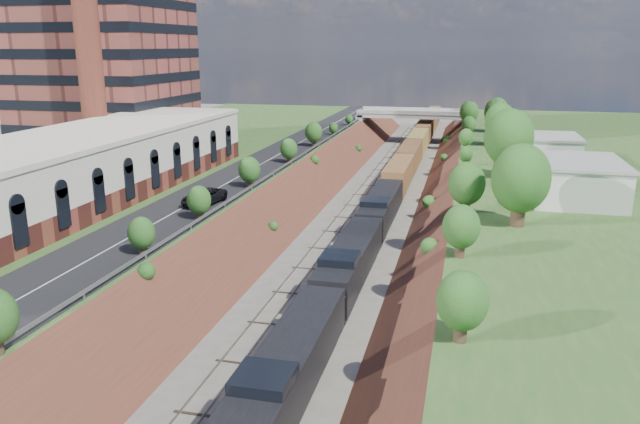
# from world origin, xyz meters

# --- Properties ---
(platform_left) EXTENTS (44.00, 180.00, 5.00)m
(platform_left) POSITION_xyz_m (-33.00, 60.00, 2.50)
(platform_left) COLOR #2F5724
(platform_left) RESTS_ON ground
(embankment_left) EXTENTS (10.00, 180.00, 10.00)m
(embankment_left) POSITION_xyz_m (-11.00, 60.00, 0.00)
(embankment_left) COLOR brown
(embankment_left) RESTS_ON ground
(embankment_right) EXTENTS (10.00, 180.00, 10.00)m
(embankment_right) POSITION_xyz_m (11.00, 60.00, 0.00)
(embankment_right) COLOR brown
(embankment_right) RESTS_ON ground
(rail_left_track) EXTENTS (1.58, 180.00, 0.18)m
(rail_left_track) POSITION_xyz_m (-2.60, 60.00, 0.09)
(rail_left_track) COLOR gray
(rail_left_track) RESTS_ON ground
(rail_right_track) EXTENTS (1.58, 180.00, 0.18)m
(rail_right_track) POSITION_xyz_m (2.60, 60.00, 0.09)
(rail_right_track) COLOR gray
(rail_right_track) RESTS_ON ground
(road) EXTENTS (8.00, 180.00, 0.10)m
(road) POSITION_xyz_m (-15.50, 60.00, 5.05)
(road) COLOR black
(road) RESTS_ON platform_left
(guardrail) EXTENTS (0.10, 171.00, 0.70)m
(guardrail) POSITION_xyz_m (-11.40, 59.80, 5.55)
(guardrail) COLOR #99999E
(guardrail) RESTS_ON platform_left
(commercial_building) EXTENTS (14.30, 62.30, 7.00)m
(commercial_building) POSITION_xyz_m (-28.00, 38.00, 8.51)
(commercial_building) COLOR maroon
(commercial_building) RESTS_ON platform_left
(smokestack) EXTENTS (3.20, 3.20, 40.00)m
(smokestack) POSITION_xyz_m (-36.00, 56.00, 25.00)
(smokestack) COLOR maroon
(smokestack) RESTS_ON platform_left
(overpass) EXTENTS (24.50, 8.30, 7.40)m
(overpass) POSITION_xyz_m (0.00, 122.00, 4.92)
(overpass) COLOR gray
(overpass) RESTS_ON ground
(white_building_near) EXTENTS (9.00, 12.00, 4.00)m
(white_building_near) POSITION_xyz_m (23.50, 52.00, 7.00)
(white_building_near) COLOR silver
(white_building_near) RESTS_ON platform_right
(white_building_far) EXTENTS (8.00, 10.00, 3.60)m
(white_building_far) POSITION_xyz_m (23.00, 74.00, 6.80)
(white_building_far) COLOR silver
(white_building_far) RESTS_ON platform_right
(tree_right_large) EXTENTS (5.25, 5.25, 7.61)m
(tree_right_large) POSITION_xyz_m (17.00, 40.00, 9.38)
(tree_right_large) COLOR #473323
(tree_right_large) RESTS_ON platform_right
(tree_left_crest) EXTENTS (2.45, 2.45, 3.55)m
(tree_left_crest) POSITION_xyz_m (-11.80, 20.00, 7.04)
(tree_left_crest) COLOR #473323
(tree_left_crest) RESTS_ON platform_left
(freight_train) EXTENTS (3.08, 156.81, 4.60)m
(freight_train) POSITION_xyz_m (2.60, 86.77, 2.63)
(freight_train) COLOR black
(freight_train) RESTS_ON ground
(suv) EXTENTS (3.48, 6.07, 1.59)m
(suv) POSITION_xyz_m (-14.00, 40.49, 5.90)
(suv) COLOR black
(suv) RESTS_ON road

